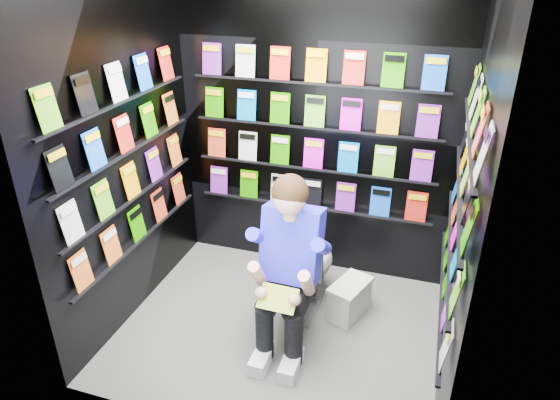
% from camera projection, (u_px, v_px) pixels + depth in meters
% --- Properties ---
extents(floor, '(2.40, 2.40, 0.00)m').
position_uv_depth(floor, '(279.00, 329.00, 3.92)').
color(floor, '#5E5E5C').
rests_on(floor, ground).
extents(wall_back, '(2.40, 0.04, 2.60)m').
position_uv_depth(wall_back, '(315.00, 132.00, 4.20)').
color(wall_back, black).
rests_on(wall_back, floor).
extents(wall_front, '(2.40, 0.04, 2.60)m').
position_uv_depth(wall_front, '(217.00, 255.00, 2.49)').
color(wall_front, black).
rests_on(wall_front, floor).
extents(wall_left, '(0.04, 2.00, 2.60)m').
position_uv_depth(wall_left, '(124.00, 158.00, 3.67)').
color(wall_left, black).
rests_on(wall_left, floor).
extents(wall_right, '(0.04, 2.00, 2.60)m').
position_uv_depth(wall_right, '(467.00, 202.00, 3.02)').
color(wall_right, black).
rests_on(wall_right, floor).
extents(comics_back, '(2.10, 0.06, 1.37)m').
position_uv_depth(comics_back, '(314.00, 133.00, 4.17)').
color(comics_back, red).
rests_on(comics_back, wall_back).
extents(comics_left, '(0.06, 1.70, 1.37)m').
position_uv_depth(comics_left, '(127.00, 158.00, 3.66)').
color(comics_left, red).
rests_on(comics_left, wall_left).
extents(comics_right, '(0.06, 1.70, 1.37)m').
position_uv_depth(comics_right, '(462.00, 201.00, 3.03)').
color(comics_right, red).
rests_on(comics_right, wall_right).
extents(toilet, '(0.44, 0.76, 0.73)m').
position_uv_depth(toilet, '(305.00, 267.00, 4.05)').
color(toilet, white).
rests_on(toilet, floor).
extents(longbox, '(0.32, 0.41, 0.28)m').
position_uv_depth(longbox, '(349.00, 300.00, 4.02)').
color(longbox, silver).
rests_on(longbox, floor).
extents(longbox_lid, '(0.34, 0.44, 0.03)m').
position_uv_depth(longbox_lid, '(350.00, 285.00, 3.96)').
color(longbox_lid, silver).
rests_on(longbox_lid, longbox).
extents(reader, '(0.58, 0.83, 1.51)m').
position_uv_depth(reader, '(293.00, 245.00, 3.54)').
color(reader, '#1815C7').
rests_on(reader, toilet).
extents(held_comic, '(0.27, 0.16, 0.11)m').
position_uv_depth(held_comic, '(278.00, 298.00, 3.34)').
color(held_comic, green).
rests_on(held_comic, reader).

